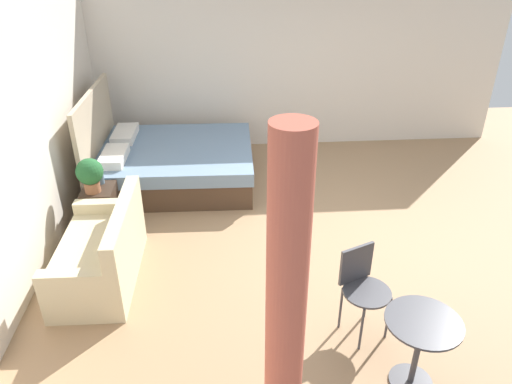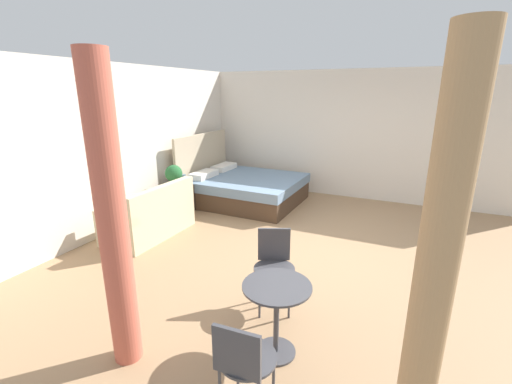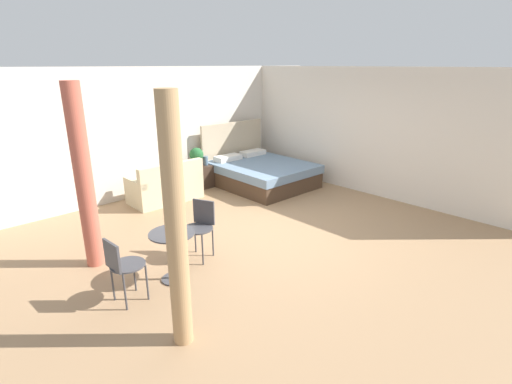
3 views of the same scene
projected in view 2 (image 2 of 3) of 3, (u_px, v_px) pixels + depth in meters
The scene contains 13 objects.
ground_plane at pixel (317, 251), 5.10m from camera, with size 9.05×9.79×0.02m, color #9E7A56.
wall_back at pixel (134, 145), 6.08m from camera, with size 9.05×0.12×2.73m, color silver.
wall_right at pixel (357, 136), 7.35m from camera, with size 0.12×6.79×2.73m, color silver.
bed at pixel (243, 187), 7.31m from camera, with size 1.94×2.28×1.39m.
couch at pixel (151, 218), 5.58m from camera, with size 1.47×0.80×0.87m.
nightstand at pixel (180, 199), 6.65m from camera, with size 0.49×0.39×0.52m.
potted_plant at pixel (174, 175), 6.43m from camera, with size 0.32×0.32×0.44m.
vase at pixel (183, 180), 6.65m from camera, with size 0.12×0.12×0.21m.
balcony_table at pixel (277, 307), 2.98m from camera, with size 0.60×0.60×0.69m.
cafe_chair_near_window at pixel (243, 360), 2.32m from camera, with size 0.44×0.44×0.85m.
cafe_chair_near_couch at pixel (274, 260), 3.67m from camera, with size 0.58×0.58×0.87m.
curtain_left at pixel (433, 288), 1.79m from camera, with size 0.21×0.21×2.58m.
curtain_right at pixel (112, 222), 2.71m from camera, with size 0.24×0.24×2.58m.
Camera 2 is at (-4.60, -1.12, 2.28)m, focal length 24.02 mm.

